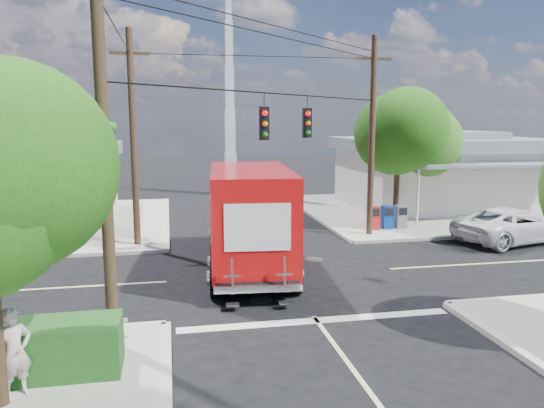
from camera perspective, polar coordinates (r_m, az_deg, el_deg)
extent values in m
plane|color=black|center=(18.66, 1.19, -7.65)|extent=(120.00, 120.00, 0.00)
cube|color=#ACA69B|center=(32.51, 16.20, -0.63)|extent=(14.00, 14.00, 0.14)
cube|color=beige|center=(29.98, 4.21, -1.09)|extent=(0.25, 14.00, 0.14)
cube|color=beige|center=(26.60, 23.08, -3.13)|extent=(14.00, 0.25, 0.14)
cube|color=#ACA69B|center=(29.83, -24.84, -1.98)|extent=(14.00, 14.00, 0.14)
cube|color=beige|center=(28.95, -11.26, -1.62)|extent=(0.25, 14.00, 0.14)
cube|color=beige|center=(28.23, -3.12, -1.86)|extent=(0.12, 12.00, 0.01)
cube|color=beige|center=(22.89, 26.58, -5.45)|extent=(12.00, 0.12, 0.01)
cube|color=silver|center=(14.71, 4.82, -12.37)|extent=(7.50, 0.40, 0.01)
cube|color=silver|center=(33.85, 17.82, 2.69)|extent=(11.00, 8.00, 3.40)
cube|color=gray|center=(33.70, 17.99, 6.16)|extent=(11.80, 8.80, 0.70)
cube|color=gray|center=(33.68, 18.04, 7.01)|extent=(6.05, 4.40, 0.50)
cube|color=gray|center=(29.56, 22.50, 3.90)|extent=(9.90, 1.80, 0.15)
cylinder|color=silver|center=(26.84, 15.40, 0.68)|extent=(0.12, 0.12, 2.90)
cube|color=beige|center=(31.27, -26.18, 1.51)|extent=(10.00, 8.00, 3.20)
cube|color=gray|center=(31.10, -26.44, 5.07)|extent=(10.80, 8.80, 0.70)
cube|color=gray|center=(31.08, -26.50, 5.99)|extent=(5.50, 4.40, 0.50)
cylinder|color=silver|center=(24.92, -20.61, -0.45)|extent=(0.12, 0.12, 2.70)
cube|color=silver|center=(37.90, -4.49, 3.24)|extent=(0.80, 0.80, 3.00)
cube|color=silver|center=(37.71, -4.55, 7.78)|extent=(0.70, 0.70, 3.00)
cube|color=silver|center=(37.76, -4.61, 12.33)|extent=(0.60, 0.60, 3.00)
cube|color=silver|center=(38.04, -4.67, 16.85)|extent=(0.50, 0.50, 3.00)
cylinder|color=#422D1C|center=(26.82, 13.25, 2.05)|extent=(0.28, 0.28, 4.10)
sphere|color=#195411|center=(26.64, 13.46, 7.52)|extent=(4.10, 4.10, 4.10)
sphere|color=#195411|center=(26.65, 12.51, 8.11)|extent=(3.33, 3.33, 3.33)
sphere|color=#195411|center=(26.52, 14.41, 7.20)|extent=(3.58, 3.58, 3.58)
cylinder|color=#422D1C|center=(29.94, 16.05, 2.16)|extent=(0.28, 0.28, 3.58)
sphere|color=#345D1D|center=(29.77, 16.25, 6.45)|extent=(3.58, 3.58, 3.58)
sphere|color=#345D1D|center=(29.76, 15.40, 6.91)|extent=(2.91, 2.91, 2.91)
sphere|color=#345D1D|center=(29.67, 17.11, 6.18)|extent=(3.14, 3.14, 3.14)
cylinder|color=#422D1C|center=(25.37, -19.39, 2.41)|extent=(0.24, 0.24, 5.00)
cone|color=#237027|center=(25.11, -17.65, 8.38)|extent=(0.50, 2.06, 0.98)
cone|color=#237027|center=(25.85, -18.23, 8.36)|extent=(1.92, 1.68, 0.98)
cone|color=#237027|center=(26.12, -19.86, 8.28)|extent=(2.12, 0.95, 0.98)
cone|color=#237027|center=(25.74, -21.38, 8.19)|extent=(1.34, 2.07, 0.98)
cone|color=#237027|center=(24.97, -21.69, 8.16)|extent=(1.34, 2.07, 0.98)
cone|color=#237027|center=(24.39, -20.48, 8.22)|extent=(2.12, 0.95, 0.98)
cone|color=#237027|center=(24.45, -18.63, 8.32)|extent=(1.92, 1.68, 0.98)
cylinder|color=#422D1C|center=(27.22, -23.09, 2.19)|extent=(0.24, 0.24, 4.60)
cone|color=#237027|center=(26.89, -21.52, 7.35)|extent=(0.50, 2.06, 0.98)
cone|color=#237027|center=(27.64, -21.96, 7.35)|extent=(1.92, 1.68, 0.98)
cone|color=#237027|center=(27.96, -23.43, 7.28)|extent=(2.12, 0.95, 0.98)
cone|color=#237027|center=(27.62, -24.89, 7.17)|extent=(1.34, 2.07, 0.98)
cone|color=#237027|center=(26.87, -25.29, 7.11)|extent=(1.34, 2.07, 0.98)
cone|color=#237027|center=(26.25, -24.24, 7.15)|extent=(2.12, 0.95, 0.98)
cone|color=#237027|center=(26.26, -22.53, 7.26)|extent=(1.92, 1.68, 0.98)
cylinder|color=#473321|center=(12.36, -17.58, 4.57)|extent=(0.28, 0.28, 9.00)
cylinder|color=#473321|center=(24.39, 10.69, 6.90)|extent=(0.28, 0.28, 9.00)
cube|color=#473321|center=(24.51, 10.94, 15.10)|extent=(1.60, 0.12, 0.12)
cylinder|color=#473321|center=(22.71, -14.68, 6.60)|extent=(0.28, 0.28, 9.00)
cube|color=#473321|center=(22.84, -15.05, 15.40)|extent=(1.60, 0.12, 0.12)
cylinder|color=black|center=(17.88, 1.26, 11.73)|extent=(10.43, 10.43, 0.04)
cube|color=black|center=(16.92, -0.85, 8.66)|extent=(0.30, 0.24, 1.05)
sphere|color=red|center=(16.78, -0.77, 9.79)|extent=(0.20, 0.20, 0.20)
cube|color=black|center=(19.19, 3.79, 8.70)|extent=(0.30, 0.24, 1.05)
sphere|color=red|center=(19.05, 3.91, 9.69)|extent=(0.20, 0.20, 0.20)
cube|color=silver|center=(12.83, -16.02, -12.98)|extent=(0.09, 0.06, 1.00)
cube|color=#B41D1B|center=(25.96, 10.85, -1.45)|extent=(0.50, 0.50, 1.10)
cube|color=navy|center=(26.22, 12.27, -1.39)|extent=(0.50, 0.50, 1.10)
cube|color=slate|center=(26.51, 13.67, -1.33)|extent=(0.50, 0.50, 1.10)
cube|color=black|center=(19.44, -2.46, -5.18)|extent=(3.17, 8.47, 0.27)
cube|color=red|center=(22.42, -2.99, -1.03)|extent=(2.70, 2.02, 2.34)
cube|color=black|center=(23.08, -3.10, 0.33)|extent=(2.24, 0.46, 1.01)
cube|color=silver|center=(23.50, -3.10, -2.40)|extent=(2.44, 0.34, 0.37)
cube|color=red|center=(18.17, -2.31, -1.05)|extent=(3.19, 6.37, 3.08)
cube|color=white|center=(18.27, 1.91, -0.48)|extent=(0.36, 3.81, 1.38)
cube|color=white|center=(18.11, -6.58, -0.63)|extent=(0.36, 3.81, 1.38)
cube|color=white|center=(15.10, -1.56, -2.54)|extent=(1.91, 0.19, 1.38)
cube|color=silver|center=(15.42, -1.49, -9.03)|extent=(2.56, 0.49, 0.19)
cube|color=silver|center=(15.12, -4.29, -7.73)|extent=(0.48, 0.11, 1.06)
cube|color=silver|center=(15.23, 1.36, -7.58)|extent=(0.48, 0.11, 1.06)
cylinder|color=black|center=(22.40, -6.08, -3.29)|extent=(0.44, 1.19, 1.17)
cylinder|color=black|center=(22.53, 0.16, -3.17)|extent=(0.44, 1.19, 1.17)
cylinder|color=black|center=(16.44, -6.09, -7.91)|extent=(0.44, 1.19, 1.17)
cylinder|color=black|center=(16.61, 2.45, -7.69)|extent=(0.44, 1.19, 1.17)
imported|color=silver|center=(25.65, 24.53, -2.07)|extent=(5.97, 3.78, 1.53)
imported|color=beige|center=(11.51, -25.93, -14.18)|extent=(0.76, 0.73, 1.76)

